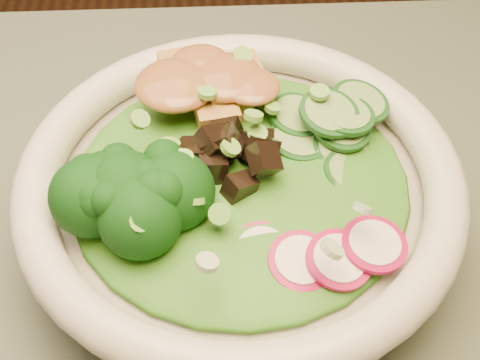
{
  "coord_description": "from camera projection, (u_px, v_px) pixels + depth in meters",
  "views": [
    {
      "loc": [
        0.19,
        -0.21,
        1.15
      ],
      "look_at": [
        0.2,
        0.09,
        0.82
      ],
      "focal_mm": 50.0,
      "sensor_mm": 36.0,
      "label": 1
    }
  ],
  "objects": [
    {
      "name": "radish_slices",
      "position": [
        300.0,
        254.0,
        0.4
      ],
      "size": [
        0.13,
        0.07,
        0.02
      ],
      "primitive_type": null,
      "rotation": [
        0.0,
        0.0,
        0.23
      ],
      "color": "#980B3E",
      "rests_on": "salad_bowl"
    },
    {
      "name": "mushroom_heap",
      "position": [
        231.0,
        149.0,
        0.45
      ],
      "size": [
        0.1,
        0.1,
        0.05
      ],
      "primitive_type": null,
      "rotation": [
        0.0,
        0.0,
        0.23
      ],
      "color": "black",
      "rests_on": "salad_bowl"
    },
    {
      "name": "scallion_garnish",
      "position": [
        240.0,
        150.0,
        0.43
      ],
      "size": [
        0.22,
        0.22,
        0.03
      ],
      "primitive_type": null,
      "color": "#66AB3C",
      "rests_on": "salad_bowl"
    },
    {
      "name": "broccoli_florets",
      "position": [
        141.0,
        199.0,
        0.42
      ],
      "size": [
        0.11,
        0.1,
        0.05
      ],
      "primitive_type": null,
      "rotation": [
        0.0,
        0.0,
        0.23
      ],
      "color": "black",
      "rests_on": "salad_bowl"
    },
    {
      "name": "peanut_sauce",
      "position": [
        198.0,
        84.0,
        0.47
      ],
      "size": [
        0.08,
        0.06,
        0.02
      ],
      "primitive_type": "ellipsoid",
      "color": "brown",
      "rests_on": "tofu_cubes"
    },
    {
      "name": "salad_bowl",
      "position": [
        240.0,
        200.0,
        0.47
      ],
      "size": [
        0.3,
        0.3,
        0.08
      ],
      "rotation": [
        0.0,
        0.0,
        0.23
      ],
      "color": "beige",
      "rests_on": "dining_table"
    },
    {
      "name": "cucumber_slices",
      "position": [
        336.0,
        131.0,
        0.46
      ],
      "size": [
        0.1,
        0.1,
        0.04
      ],
      "primitive_type": null,
      "rotation": [
        0.0,
        0.0,
        0.23
      ],
      "color": "#81A35A",
      "rests_on": "salad_bowl"
    },
    {
      "name": "tofu_cubes",
      "position": [
        199.0,
        100.0,
        0.48
      ],
      "size": [
        0.11,
        0.09,
        0.04
      ],
      "primitive_type": null,
      "rotation": [
        0.0,
        0.0,
        0.23
      ],
      "color": "#A37936",
      "rests_on": "salad_bowl"
    },
    {
      "name": "lettuce_bed",
      "position": [
        240.0,
        179.0,
        0.45
      ],
      "size": [
        0.23,
        0.23,
        0.03
      ],
      "primitive_type": "ellipsoid",
      "color": "#1E5612",
      "rests_on": "salad_bowl"
    }
  ]
}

